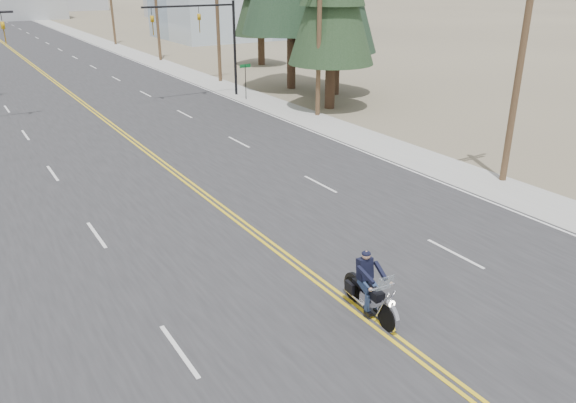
{
  "coord_description": "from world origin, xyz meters",
  "views": [
    {
      "loc": [
        -8.88,
        -7.42,
        8.94
      ],
      "look_at": [
        0.62,
        7.75,
        1.6
      ],
      "focal_mm": 35.0,
      "sensor_mm": 36.0,
      "label": 1
    }
  ],
  "objects": [
    {
      "name": "utility_pole_a",
      "position": [
        12.5,
        8.0,
        5.73
      ],
      "size": [
        2.2,
        0.3,
        11.0
      ],
      "color": "brown",
      "rests_on": "ground"
    },
    {
      "name": "sidewalk_right",
      "position": [
        11.5,
        70.0,
        0.01
      ],
      "size": [
        3.0,
        200.0,
        0.01
      ],
      "primitive_type": "cube",
      "color": "#A5A5A0",
      "rests_on": "ground"
    },
    {
      "name": "motorcyclist",
      "position": [
        0.2,
        2.75,
        0.92
      ],
      "size": [
        1.23,
        2.44,
        1.84
      ],
      "primitive_type": null,
      "rotation": [
        0.0,
        0.0,
        3.05
      ],
      "color": "black",
      "rests_on": "ground"
    },
    {
      "name": "utility_pole_c",
      "position": [
        12.5,
        38.0,
        5.73
      ],
      "size": [
        2.2,
        0.3,
        11.0
      ],
      "color": "brown",
      "rests_on": "ground"
    },
    {
      "name": "ground_plane",
      "position": [
        0.0,
        0.0,
        0.0
      ],
      "size": [
        400.0,
        400.0,
        0.0
      ],
      "primitive_type": "plane",
      "color": "#776D56",
      "rests_on": "ground"
    },
    {
      "name": "traffic_mast_right",
      "position": [
        8.98,
        32.0,
        4.94
      ],
      "size": [
        7.1,
        0.26,
        7.0
      ],
      "color": "black",
      "rests_on": "ground"
    },
    {
      "name": "road",
      "position": [
        0.0,
        70.0,
        0.01
      ],
      "size": [
        20.0,
        200.0,
        0.01
      ],
      "primitive_type": "cube",
      "color": "#303033",
      "rests_on": "ground"
    },
    {
      "name": "utility_pole_d",
      "position": [
        12.5,
        53.0,
        5.98
      ],
      "size": [
        2.2,
        0.3,
        11.5
      ],
      "color": "brown",
      "rests_on": "ground"
    },
    {
      "name": "utility_pole_b",
      "position": [
        12.5,
        23.0,
        5.98
      ],
      "size": [
        2.2,
        0.3,
        11.5
      ],
      "color": "brown",
      "rests_on": "ground"
    },
    {
      "name": "street_sign",
      "position": [
        10.8,
        30.0,
        1.8
      ],
      "size": [
        0.9,
        0.06,
        2.62
      ],
      "color": "black",
      "rests_on": "ground"
    }
  ]
}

